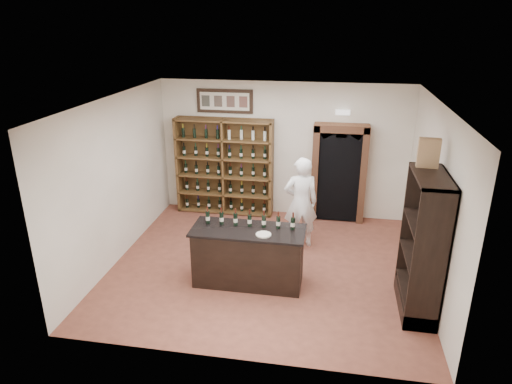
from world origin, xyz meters
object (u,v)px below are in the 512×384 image
counter_bottle_0 (208,217)px  shopkeeper (301,203)px  wine_crate (429,153)px  tasting_counter (248,256)px  wine_shelf (225,166)px  side_cabinet (422,266)px

counter_bottle_0 → shopkeeper: shopkeeper is taller
shopkeeper → wine_crate: wine_crate is taller
tasting_counter → shopkeeper: (0.74, 1.53, 0.42)m
wine_shelf → side_cabinet: size_ratio=1.00×
tasting_counter → side_cabinet: (2.72, -0.30, 0.26)m
wine_shelf → side_cabinet: same height
side_cabinet → counter_bottle_0: bearing=173.0°
counter_bottle_0 → side_cabinet: 3.49m
counter_bottle_0 → wine_crate: size_ratio=0.69×
wine_shelf → counter_bottle_0: bearing=-82.3°
tasting_counter → counter_bottle_0: 0.95m
side_cabinet → wine_shelf: bearing=139.8°
wine_shelf → shopkeeper: size_ratio=1.21×
wine_shelf → wine_crate: wine_crate is taller
side_cabinet → shopkeeper: (-1.98, 1.83, 0.16)m
tasting_counter → wine_crate: bearing=1.4°
counter_bottle_0 → shopkeeper: 2.04m
counter_bottle_0 → shopkeeper: (1.46, 1.40, -0.20)m
wine_crate → tasting_counter: bearing=-173.8°
wine_shelf → counter_bottle_0: size_ratio=7.33×
tasting_counter → counter_bottle_0: counter_bottle_0 is taller
tasting_counter → counter_bottle_0: size_ratio=6.27×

